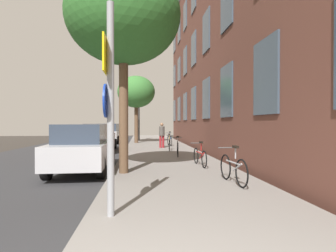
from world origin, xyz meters
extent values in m
plane|color=#332D28|center=(-2.40, 15.00, 0.00)|extent=(41.80, 41.80, 0.00)
cube|color=#2D2D30|center=(-4.50, 15.00, 0.01)|extent=(7.00, 38.00, 0.01)
cube|color=gray|center=(1.10, 15.00, 0.06)|extent=(4.20, 38.00, 0.12)
cube|color=#384756|center=(3.42, 5.57, 2.98)|extent=(0.06, 1.52, 2.14)
cube|color=#384756|center=(3.42, 9.14, 2.98)|extent=(0.06, 1.52, 2.14)
cube|color=#384756|center=(3.42, 12.71, 2.98)|extent=(0.06, 1.52, 2.14)
cube|color=#384756|center=(3.42, 16.29, 2.98)|extent=(0.06, 1.52, 2.14)
cube|color=#384756|center=(3.42, 19.86, 2.98)|extent=(0.06, 1.52, 2.14)
cube|color=#384756|center=(3.42, 23.43, 2.98)|extent=(0.06, 1.52, 2.14)
cube|color=#384756|center=(3.42, 27.00, 2.98)|extent=(0.06, 1.52, 2.14)
cube|color=#384756|center=(3.42, 9.14, 6.58)|extent=(0.06, 1.52, 2.14)
cube|color=#384756|center=(3.42, 12.71, 6.58)|extent=(0.06, 1.52, 2.14)
cube|color=#384756|center=(3.42, 16.29, 6.58)|extent=(0.06, 1.52, 2.14)
cube|color=#384756|center=(3.42, 19.86, 6.58)|extent=(0.06, 1.52, 2.14)
cube|color=#384756|center=(3.42, 23.43, 6.58)|extent=(0.06, 1.52, 2.14)
cube|color=#384756|center=(3.42, 27.00, 6.58)|extent=(0.06, 1.52, 2.14)
cube|color=#384756|center=(3.42, 19.86, 10.18)|extent=(0.06, 1.52, 2.14)
cube|color=#384756|center=(3.42, 23.43, 10.18)|extent=(0.06, 1.52, 2.14)
cube|color=#384756|center=(3.42, 27.00, 10.18)|extent=(0.06, 1.52, 2.14)
cube|color=#384756|center=(3.42, 27.00, 13.78)|extent=(0.06, 1.52, 2.14)
cylinder|color=gray|center=(-0.56, 2.76, 1.90)|extent=(0.12, 0.12, 3.56)
cube|color=yellow|center=(-0.64, 2.76, 2.79)|extent=(0.03, 0.60, 0.60)
cylinder|color=#14339E|center=(-0.64, 2.76, 2.04)|extent=(0.03, 0.56, 0.56)
cylinder|color=black|center=(-0.24, 23.64, 1.99)|extent=(0.12, 0.12, 3.73)
cube|color=black|center=(-0.42, 23.64, 3.40)|extent=(0.20, 0.24, 0.80)
sphere|color=red|center=(-0.53, 23.64, 3.66)|extent=(0.16, 0.16, 0.16)
sphere|color=#523707|center=(-0.53, 23.64, 3.40)|extent=(0.16, 0.16, 0.16)
sphere|color=#083E11|center=(-0.53, 23.64, 3.14)|extent=(0.16, 0.16, 0.16)
cylinder|color=brown|center=(-0.59, 6.79, 2.03)|extent=(0.29, 0.29, 3.82)
ellipsoid|color=#2D6628|center=(-0.59, 6.79, 5.01)|extent=(3.55, 3.55, 3.02)
cylinder|color=brown|center=(-0.43, 20.13, 1.69)|extent=(0.30, 0.30, 3.14)
ellipsoid|color=#387533|center=(-0.43, 20.13, 4.15)|extent=(2.95, 2.95, 2.51)
torus|color=black|center=(2.26, 5.51, 0.47)|extent=(0.10, 0.69, 0.69)
torus|color=black|center=(2.34, 4.49, 0.47)|extent=(0.10, 0.69, 0.69)
cylinder|color=#99999E|center=(2.30, 5.00, 0.66)|extent=(0.11, 0.86, 0.04)
cylinder|color=#99999E|center=(2.32, 4.75, 0.57)|extent=(0.09, 0.52, 0.28)
cylinder|color=#99999E|center=(2.31, 4.85, 0.91)|extent=(0.04, 0.04, 0.28)
cube|color=black|center=(2.31, 4.85, 1.07)|extent=(0.10, 0.24, 0.06)
cylinder|color=#4C4C4C|center=(2.26, 5.51, 0.99)|extent=(0.42, 0.06, 0.03)
torus|color=black|center=(2.04, 8.55, 0.42)|extent=(0.08, 0.61, 0.61)
torus|color=black|center=(2.11, 7.45, 0.42)|extent=(0.08, 0.61, 0.61)
cylinder|color=#B21E1E|center=(2.08, 8.00, 0.59)|extent=(0.10, 0.93, 0.04)
cylinder|color=#B21E1E|center=(2.09, 7.73, 0.51)|extent=(0.08, 0.56, 0.30)
cylinder|color=#B21E1E|center=(2.09, 7.84, 0.83)|extent=(0.04, 0.04, 0.28)
cube|color=black|center=(2.09, 7.84, 0.99)|extent=(0.10, 0.24, 0.06)
cylinder|color=#4C4C4C|center=(2.04, 8.55, 0.91)|extent=(0.42, 0.05, 0.03)
torus|color=black|center=(1.71, 11.48, 0.45)|extent=(0.11, 0.66, 0.66)
torus|color=black|center=(1.60, 10.52, 0.45)|extent=(0.11, 0.66, 0.66)
cylinder|color=#99999E|center=(1.66, 11.00, 0.63)|extent=(0.14, 0.83, 0.04)
cylinder|color=#99999E|center=(1.63, 10.76, 0.55)|extent=(0.10, 0.50, 0.27)
cylinder|color=#99999E|center=(1.64, 10.86, 0.88)|extent=(0.04, 0.04, 0.28)
cube|color=black|center=(1.64, 10.86, 1.04)|extent=(0.10, 0.24, 0.06)
cylinder|color=#4C4C4C|center=(1.71, 11.48, 0.96)|extent=(0.42, 0.08, 0.03)
torus|color=black|center=(1.61, 14.50, 0.45)|extent=(0.10, 0.66, 0.66)
torus|color=black|center=(1.52, 13.50, 0.45)|extent=(0.10, 0.66, 0.66)
cylinder|color=#C68C19|center=(1.56, 14.00, 0.63)|extent=(0.12, 0.86, 0.04)
cylinder|color=#C68C19|center=(1.54, 13.75, 0.55)|extent=(0.09, 0.52, 0.28)
cylinder|color=#C68C19|center=(1.55, 13.85, 0.88)|extent=(0.04, 0.04, 0.28)
cube|color=black|center=(1.55, 13.85, 1.04)|extent=(0.10, 0.24, 0.06)
cylinder|color=#4C4C4C|center=(1.61, 14.50, 0.96)|extent=(0.42, 0.07, 0.03)
torus|color=black|center=(1.85, 17.51, 0.47)|extent=(0.09, 0.69, 0.69)
torus|color=black|center=(1.93, 16.49, 0.47)|extent=(0.09, 0.69, 0.69)
cylinder|color=#194C99|center=(1.89, 17.00, 0.66)|extent=(0.11, 0.86, 0.04)
cylinder|color=#194C99|center=(1.91, 16.75, 0.57)|extent=(0.08, 0.52, 0.28)
cylinder|color=#194C99|center=(1.90, 16.85, 0.91)|extent=(0.04, 0.04, 0.28)
cube|color=black|center=(1.90, 16.85, 1.07)|extent=(0.10, 0.24, 0.06)
cylinder|color=#4C4C4C|center=(1.85, 17.51, 0.99)|extent=(0.42, 0.06, 0.03)
cylinder|color=maroon|center=(1.16, 15.54, 0.50)|extent=(0.14, 0.14, 0.77)
cylinder|color=maroon|center=(1.34, 15.54, 0.50)|extent=(0.14, 0.14, 0.77)
cylinder|color=#4C4742|center=(1.25, 15.54, 1.18)|extent=(0.49, 0.49, 0.58)
sphere|color=#936B4C|center=(1.25, 15.54, 1.59)|extent=(0.21, 0.21, 0.21)
cube|color=#B7B7BC|center=(-2.03, 7.90, 0.68)|extent=(1.81, 4.48, 0.70)
cube|color=#2D3847|center=(-2.03, 7.67, 1.33)|extent=(1.49, 2.52, 0.60)
cylinder|color=black|center=(-2.80, 9.32, 0.33)|extent=(0.22, 0.64, 0.64)
cylinder|color=black|center=(-1.25, 9.32, 0.33)|extent=(0.22, 0.64, 0.64)
cylinder|color=black|center=(-2.80, 6.47, 0.33)|extent=(0.22, 0.64, 0.64)
cylinder|color=black|center=(-1.25, 6.47, 0.33)|extent=(0.22, 0.64, 0.64)
cube|color=silver|center=(-2.54, 14.95, 0.68)|extent=(1.93, 4.51, 0.70)
cube|color=#1E232D|center=(-2.54, 14.73, 1.33)|extent=(1.56, 2.55, 0.60)
cylinder|color=black|center=(-3.32, 16.37, 0.33)|extent=(0.22, 0.64, 0.64)
cylinder|color=black|center=(-1.77, 16.37, 0.33)|extent=(0.22, 0.64, 0.64)
cylinder|color=black|center=(-3.32, 13.53, 0.33)|extent=(0.22, 0.64, 0.64)
cylinder|color=black|center=(-1.77, 13.53, 0.33)|extent=(0.22, 0.64, 0.64)
cube|color=#B7B7BC|center=(-2.77, 21.90, 0.68)|extent=(2.11, 4.57, 0.70)
cube|color=#2D3847|center=(-2.77, 21.68, 1.33)|extent=(1.71, 2.58, 0.60)
cylinder|color=black|center=(-3.64, 23.34, 0.33)|extent=(0.22, 0.64, 0.64)
cylinder|color=black|center=(-1.91, 23.34, 0.33)|extent=(0.22, 0.64, 0.64)
cylinder|color=black|center=(-3.64, 20.47, 0.33)|extent=(0.22, 0.64, 0.64)
cylinder|color=black|center=(-1.91, 20.47, 0.33)|extent=(0.22, 0.64, 0.64)
camera|label=1|loc=(-0.05, -1.92, 1.67)|focal=29.67mm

